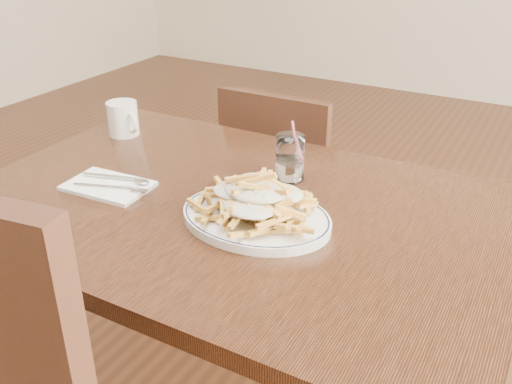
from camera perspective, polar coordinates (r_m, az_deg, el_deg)
The scene contains 8 objects.
table at distance 1.29m, azimuth -2.16°, elevation -4.16°, with size 1.20×0.80×0.75m.
chair_far at distance 1.97m, azimuth 2.81°, elevation 0.47°, with size 0.38×0.38×0.82m.
fries_plate at distance 1.17m, azimuth 0.00°, elevation -2.56°, with size 0.34×0.31×0.02m.
loaded_fries at distance 1.15m, azimuth 0.00°, elevation -0.35°, with size 0.30×0.26×0.08m.
napkin at distance 1.36m, azimuth -14.58°, elevation 0.58°, with size 0.19×0.13×0.01m, color white.
cutlery at distance 1.36m, azimuth -14.46°, elevation 0.98°, with size 0.20×0.13×0.01m.
water_glass at distance 1.35m, azimuth 3.41°, elevation 3.17°, with size 0.07×0.07×0.15m.
coffee_mug at distance 1.66m, azimuth -13.13°, elevation 7.15°, with size 0.12×0.09×0.09m.
Camera 1 is at (0.58, -0.94, 1.34)m, focal length 40.00 mm.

